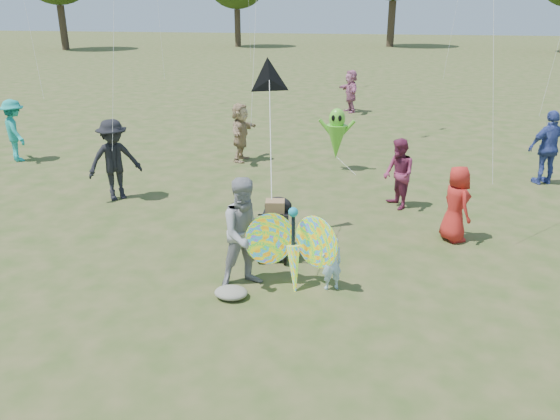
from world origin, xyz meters
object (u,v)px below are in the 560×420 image
object	(u,v)px
adult_man	(246,233)
crowd_j	(351,91)
jogging_stroller	(276,223)
crowd_i	(15,131)
crowd_b	(114,160)
crowd_c	(549,148)
crowd_e	(399,174)
alien_kite	(336,136)
child_girl	(332,263)
crowd_d	(241,132)
butterfly_kite	(293,250)
crowd_a	(456,204)

from	to	relation	value
adult_man	crowd_j	bearing A→B (deg)	53.76
crowd_j	jogging_stroller	xyz separation A→B (m)	(-0.48, -14.54, -0.28)
crowd_i	crowd_b	bearing A→B (deg)	-168.97
crowd_b	crowd_c	world-z (taller)	crowd_b
crowd_e	alien_kite	distance (m)	3.24
crowd_b	crowd_j	xyz separation A→B (m)	(4.79, 12.21, -0.07)
crowd_b	jogging_stroller	bearing A→B (deg)	-69.05
crowd_c	alien_kite	bearing A→B (deg)	-24.00
crowd_b	crowd_e	size ratio (longest dim) A/B	1.20
child_girl	alien_kite	xyz separation A→B (m)	(-0.53, 6.88, 0.50)
crowd_c	crowd_i	world-z (taller)	crowd_c
crowd_e	crowd_b	bearing A→B (deg)	-110.06
crowd_d	butterfly_kite	size ratio (longest dim) A/B	0.99
adult_man	crowd_d	size ratio (longest dim) A/B	1.09
child_girl	alien_kite	world-z (taller)	alien_kite
child_girl	butterfly_kite	bearing A→B (deg)	-22.33
crowd_b	crowd_d	distance (m)	4.36
child_girl	crowd_c	xyz separation A→B (m)	(4.92, 6.61, 0.49)
adult_man	alien_kite	bearing A→B (deg)	49.34
crowd_b	crowd_c	size ratio (longest dim) A/B	1.01
crowd_a	crowd_b	xyz separation A→B (m)	(-7.64, 1.06, 0.20)
jogging_stroller	alien_kite	world-z (taller)	alien_kite
crowd_a	butterfly_kite	distance (m)	3.74
crowd_i	jogging_stroller	xyz separation A→B (m)	(8.75, -4.97, -0.30)
crowd_d	alien_kite	xyz separation A→B (m)	(2.85, -0.45, 0.11)
crowd_j	butterfly_kite	distance (m)	15.73
child_girl	adult_man	bearing A→B (deg)	-20.04
crowd_d	alien_kite	distance (m)	2.88
crowd_d	crowd_a	bearing A→B (deg)	-127.04
child_girl	crowd_a	size ratio (longest dim) A/B	0.62
adult_man	crowd_b	distance (m)	5.43
adult_man	crowd_a	xyz separation A→B (m)	(3.58, 2.53, -0.18)
child_girl	crowd_c	world-z (taller)	crowd_c
crowd_c	crowd_e	world-z (taller)	crowd_c
crowd_d	crowd_e	world-z (taller)	crowd_d
crowd_e	crowd_j	bearing A→B (deg)	163.46
crowd_b	crowd_d	bearing A→B (deg)	20.80
crowd_b	jogging_stroller	distance (m)	4.91
adult_man	butterfly_kite	distance (m)	0.81
crowd_i	butterfly_kite	bearing A→B (deg)	-171.80
child_girl	crowd_i	bearing A→B (deg)	-56.13
crowd_e	alien_kite	xyz separation A→B (m)	(-1.64, 2.78, 0.17)
crowd_d	crowd_j	size ratio (longest dim) A/B	0.96
crowd_b	crowd_j	world-z (taller)	crowd_b
adult_man	crowd_j	xyz separation A→B (m)	(0.73, 15.81, -0.04)
crowd_b	crowd_a	bearing A→B (deg)	-48.62
child_girl	crowd_e	size ratio (longest dim) A/B	0.58
crowd_a	crowd_e	xyz separation A→B (m)	(-1.07, 1.66, 0.05)
crowd_a	crowd_b	world-z (taller)	crowd_b
crowd_j	jogging_stroller	distance (m)	14.55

